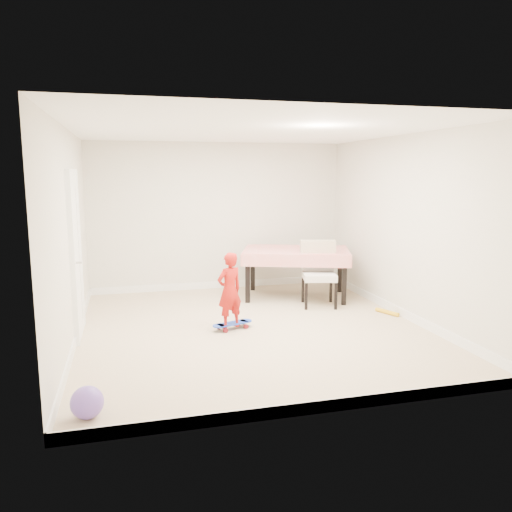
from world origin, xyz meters
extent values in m
plane|color=tan|center=(0.00, 0.00, 0.00)|extent=(5.00, 5.00, 0.00)
cube|color=white|center=(0.00, 0.00, 2.58)|extent=(4.50, 5.00, 0.04)
cube|color=beige|center=(0.00, 2.48, 1.30)|extent=(4.50, 0.04, 2.60)
cube|color=beige|center=(0.00, -2.48, 1.30)|extent=(4.50, 0.04, 2.60)
cube|color=beige|center=(-2.23, 0.00, 1.30)|extent=(0.04, 5.00, 2.60)
cube|color=beige|center=(2.23, 0.00, 1.30)|extent=(0.04, 5.00, 2.60)
cube|color=white|center=(-2.22, 0.30, 1.02)|extent=(0.11, 0.94, 2.11)
cube|color=white|center=(0.00, 2.49, 0.06)|extent=(4.50, 0.02, 0.12)
cube|color=white|center=(0.00, -2.49, 0.06)|extent=(4.50, 0.02, 0.12)
cube|color=white|center=(-2.24, 0.00, 0.06)|extent=(0.02, 5.00, 0.12)
cube|color=white|center=(2.24, 0.00, 0.06)|extent=(0.02, 5.00, 0.12)
imported|color=#B31711|center=(-0.31, 0.00, 0.51)|extent=(0.43, 0.37, 1.01)
sphere|color=#714FBF|center=(-1.97, -2.08, 0.14)|extent=(0.28, 0.28, 0.28)
cylinder|color=gold|center=(2.10, 0.17, 0.03)|extent=(0.21, 0.39, 0.06)
camera|label=1|loc=(-1.58, -6.27, 2.05)|focal=35.00mm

